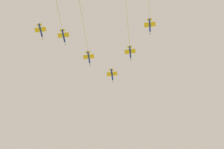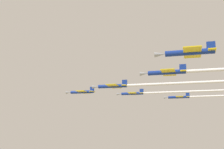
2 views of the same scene
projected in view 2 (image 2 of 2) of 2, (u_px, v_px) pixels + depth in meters
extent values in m
cylinder|color=navy|center=(82.00, 92.00, 127.58)|extent=(2.38, 10.77, 1.31)
cone|color=#9EA3AD|center=(69.00, 92.00, 129.29)|extent=(1.47, 2.49, 1.24)
cube|color=yellow|center=(83.00, 92.00, 127.41)|extent=(9.84, 4.74, 0.21)
cube|color=yellow|center=(92.00, 92.00, 126.35)|extent=(4.19, 2.06, 0.21)
cube|color=navy|center=(92.00, 89.00, 126.59)|extent=(0.38, 1.91, 2.14)
cylinder|color=navy|center=(112.00, 86.00, 105.35)|extent=(2.38, 10.77, 1.31)
cone|color=#9EA3AD|center=(95.00, 87.00, 107.06)|extent=(1.47, 2.49, 1.24)
cube|color=yellow|center=(114.00, 86.00, 105.18)|extent=(9.84, 4.74, 0.21)
cube|color=yellow|center=(125.00, 86.00, 104.13)|extent=(4.19, 2.06, 0.21)
cube|color=navy|center=(125.00, 83.00, 104.36)|extent=(0.38, 1.91, 2.14)
cylinder|color=white|center=(224.00, 81.00, 95.35)|extent=(7.52, 65.45, 0.91)
cylinder|color=navy|center=(132.00, 94.00, 139.94)|extent=(2.38, 10.77, 1.31)
cone|color=#9EA3AD|center=(119.00, 94.00, 141.65)|extent=(1.47, 2.49, 1.24)
cube|color=yellow|center=(133.00, 94.00, 139.77)|extent=(9.84, 4.74, 0.21)
cube|color=yellow|center=(142.00, 93.00, 138.71)|extent=(4.19, 2.06, 0.21)
cube|color=navy|center=(142.00, 91.00, 138.95)|extent=(0.38, 1.91, 2.14)
cylinder|color=white|center=(199.00, 91.00, 131.80)|extent=(6.09, 51.27, 0.91)
cylinder|color=navy|center=(167.00, 72.00, 82.78)|extent=(2.38, 10.77, 1.31)
cone|color=#9EA3AD|center=(144.00, 74.00, 84.49)|extent=(1.47, 2.49, 1.24)
cube|color=yellow|center=(169.00, 72.00, 82.61)|extent=(9.84, 4.74, 0.21)
cube|color=yellow|center=(183.00, 72.00, 81.55)|extent=(4.19, 2.06, 0.21)
cube|color=navy|center=(183.00, 68.00, 81.78)|extent=(0.38, 1.91, 2.14)
cylinder|color=navy|center=(179.00, 97.00, 151.45)|extent=(2.38, 10.77, 1.31)
cone|color=#9EA3AD|center=(166.00, 98.00, 153.16)|extent=(1.47, 2.49, 1.24)
cube|color=yellow|center=(180.00, 97.00, 151.28)|extent=(9.84, 4.74, 0.21)
cube|color=yellow|center=(188.00, 97.00, 150.22)|extent=(4.19, 2.06, 0.21)
cube|color=navy|center=(188.00, 95.00, 150.46)|extent=(0.38, 1.91, 2.14)
cylinder|color=navy|center=(190.00, 52.00, 64.04)|extent=(2.38, 10.77, 1.31)
cone|color=#9EA3AD|center=(160.00, 54.00, 65.76)|extent=(1.47, 2.49, 1.24)
cube|color=yellow|center=(192.00, 52.00, 63.88)|extent=(9.84, 4.74, 0.21)
cube|color=yellow|center=(212.00, 51.00, 62.82)|extent=(4.19, 2.06, 0.21)
cube|color=navy|center=(211.00, 46.00, 63.05)|extent=(0.38, 1.91, 2.14)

